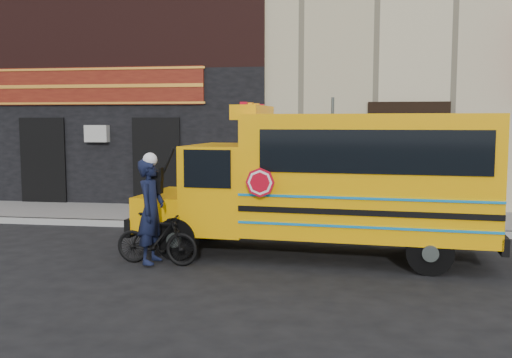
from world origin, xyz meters
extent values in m
plane|color=black|center=(0.00, 0.00, 0.00)|extent=(120.00, 120.00, 0.00)
cube|color=#979792|center=(0.00, 2.60, 0.07)|extent=(40.00, 0.20, 0.15)
cube|color=slate|center=(0.00, 4.10, 0.07)|extent=(40.00, 3.00, 0.15)
cube|color=#BDB28E|center=(0.00, 10.50, 6.15)|extent=(20.00, 10.00, 12.00)
cube|color=black|center=(-5.00, 5.55, 2.15)|extent=(10.00, 0.30, 4.00)
cube|color=black|center=(-5.00, 5.55, 5.65)|extent=(10.00, 0.28, 3.00)
cube|color=#53120B|center=(-5.00, 5.38, 3.65)|extent=(6.50, 0.12, 1.10)
cube|color=black|center=(-6.80, 5.40, 1.40)|extent=(1.30, 0.10, 2.50)
cube|color=black|center=(-3.20, 5.40, 1.40)|extent=(1.30, 0.10, 2.50)
cylinder|color=black|center=(-0.82, -0.46, 0.40)|extent=(0.82, 0.34, 0.80)
cylinder|color=black|center=(-0.67, 1.43, 0.40)|extent=(0.82, 0.34, 0.80)
cylinder|color=black|center=(3.76, -0.83, 0.40)|extent=(0.82, 0.34, 0.80)
cylinder|color=black|center=(3.91, 1.06, 0.40)|extent=(0.82, 0.34, 0.80)
cube|color=#EFA104|center=(-1.20, 0.52, 0.80)|extent=(1.16, 2.07, 0.70)
cube|color=black|center=(-1.74, 0.57, 0.55)|extent=(0.29, 2.05, 0.35)
cube|color=#EFA104|center=(-0.10, 0.43, 1.30)|extent=(1.37, 2.19, 1.70)
cube|color=black|center=(-0.67, 0.48, 1.70)|extent=(0.21, 1.80, 0.90)
cube|color=#EFA104|center=(2.74, 0.20, 1.62)|extent=(4.66, 2.56, 2.25)
cube|color=black|center=(5.01, 0.02, 0.55)|extent=(0.30, 2.20, 0.30)
cube|color=black|center=(2.75, -0.91, 2.10)|extent=(3.89, 0.36, 0.75)
cube|color=#EFA104|center=(0.50, 0.38, 2.78)|extent=(0.63, 1.64, 0.28)
cylinder|color=#B50719|center=(0.84, -0.95, 1.55)|extent=(0.52, 0.07, 0.52)
cylinder|color=#434C47|center=(2.00, 2.55, 1.58)|extent=(0.07, 0.07, 3.16)
cube|color=#AE1323|center=(1.97, 2.48, 2.57)|extent=(0.12, 0.26, 0.40)
cube|color=white|center=(1.97, 2.48, 2.08)|extent=(0.12, 0.26, 0.35)
imported|color=black|center=(-1.07, -0.91, 0.48)|extent=(1.63, 0.63, 0.96)
imported|color=black|center=(-1.15, -0.97, 0.95)|extent=(0.49, 0.71, 1.90)
camera|label=1|loc=(2.32, -10.73, 2.61)|focal=40.00mm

